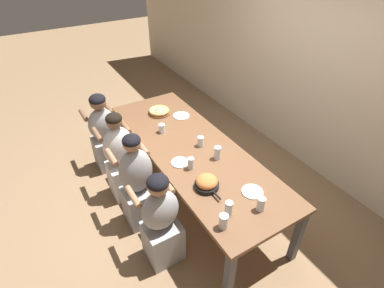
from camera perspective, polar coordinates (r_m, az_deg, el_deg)
The scene contains 19 objects.
ground_plane at distance 3.88m, azimuth 0.00°, elevation -9.68°, with size 18.00×18.00×0.00m, color #896B4C.
restaurant_back_panel at distance 4.10m, azimuth 22.54°, elevation 16.68°, with size 10.00×0.06×3.20m, color beige.
dining_table at distance 3.42m, azimuth 0.00°, elevation -1.57°, with size 2.71×0.95×0.76m.
pizza_board_main at distance 4.03m, azimuth -6.30°, elevation 6.22°, with size 0.29×0.29×0.07m.
skillet_bowl at distance 2.86m, azimuth 2.83°, elevation -7.40°, with size 0.35×0.24×0.13m.
empty_plate_a at distance 3.96m, azimuth -2.07°, elevation 5.39°, with size 0.22×0.22×0.02m.
empty_plate_b at distance 2.90m, azimuth 11.41°, elevation -8.88°, with size 0.20×0.20×0.02m.
empty_plate_c at distance 3.17m, azimuth -2.32°, elevation -3.51°, with size 0.19×0.19×0.02m.
cocktail_glass_blue at distance 3.64m, azimuth -5.76°, elevation 2.93°, with size 0.08×0.08×0.14m.
drinking_glass_a at distance 3.38m, azimuth 1.66°, elevation 0.49°, with size 0.07×0.07×0.12m.
drinking_glass_b at distance 2.54m, azimuth 6.01°, elevation -14.55°, with size 0.08×0.08×0.14m.
drinking_glass_c at distance 2.64m, azimuth 7.00°, elevation -12.24°, with size 0.07×0.07×0.15m.
drinking_glass_d at distance 3.07m, azimuth -0.23°, elevation -3.81°, with size 0.07×0.07×0.13m.
drinking_glass_e at distance 2.72m, azimuth 12.99°, elevation -11.23°, with size 0.07×0.07×0.14m.
drinking_glass_f at distance 3.20m, azimuth 4.86°, elevation -1.83°, with size 0.08×0.08×0.15m.
diner_near_midright at distance 2.95m, azimuth -5.87°, elevation -14.73°, with size 0.51×0.40×1.10m.
diner_near_center at distance 3.29m, azimuth -10.31°, elevation -7.67°, with size 0.51×0.40×1.18m.
diner_near_midleft at distance 3.68m, azimuth -13.39°, elevation -2.93°, with size 0.51×0.40×1.16m.
diner_near_left at distance 4.19m, azimuth -16.35°, elevation 1.70°, with size 0.51×0.40×1.12m.
Camera 1 is at (2.32, -1.40, 2.78)m, focal length 28.00 mm.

